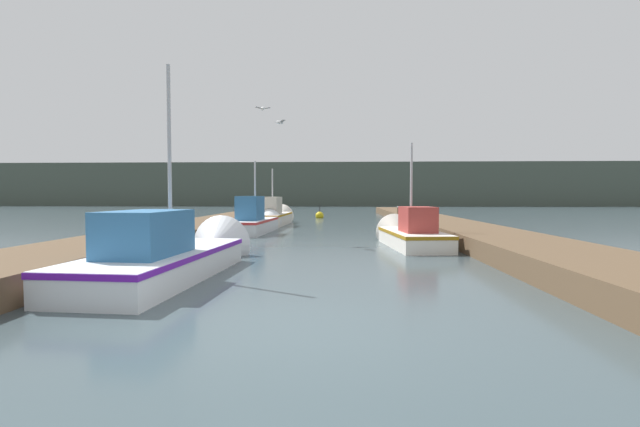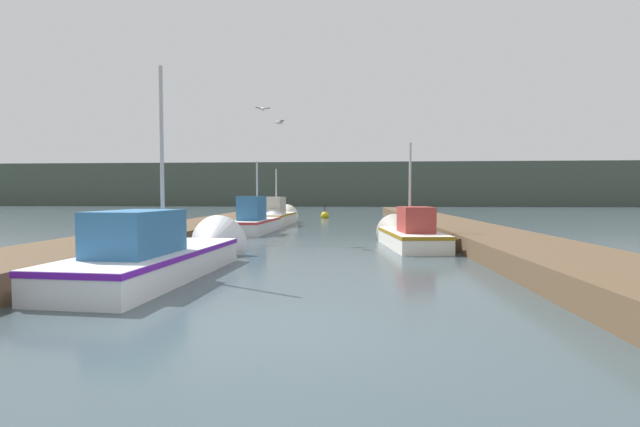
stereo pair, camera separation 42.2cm
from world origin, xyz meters
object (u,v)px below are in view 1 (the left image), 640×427
fishing_boat_1 (409,234)px  mooring_piling_1 (269,212)px  fishing_boat_2 (257,221)px  mooring_piling_0 (399,215)px  fishing_boat_3 (273,216)px  seagull_1 (263,109)px  channel_buoy (320,216)px  fishing_boat_0 (178,253)px  seagull_lead (280,122)px

fishing_boat_1 → mooring_piling_1: fishing_boat_1 is taller
fishing_boat_2 → mooring_piling_0: (7.48, 6.47, 0.02)m
fishing_boat_2 → fishing_boat_3: (0.02, 4.96, 0.01)m
seagull_1 → mooring_piling_0: bearing=-139.8°
fishing_boat_1 → seagull_1: (-5.19, 1.42, 4.51)m
fishing_boat_2 → channel_buoy: bearing=81.5°
fishing_boat_0 → mooring_piling_1: size_ratio=5.72×
fishing_boat_0 → fishing_boat_2: bearing=95.3°
fishing_boat_3 → mooring_piling_0: (7.45, 1.50, 0.00)m
mooring_piling_1 → channel_buoy: bearing=30.2°
fishing_boat_1 → fishing_boat_2: (-6.17, 5.13, 0.09)m
mooring_piling_1 → seagull_1: bearing=-81.6°
mooring_piling_0 → mooring_piling_1: (-8.49, 3.31, 0.04)m
seagull_lead → fishing_boat_1: bearing=-135.4°
fishing_boat_0 → mooring_piling_1: (-1.27, 20.18, 0.12)m
seagull_lead → fishing_boat_3: bearing=-28.2°
fishing_boat_1 → channel_buoy: bearing=96.6°
fishing_boat_3 → mooring_piling_1: size_ratio=5.43×
fishing_boat_1 → fishing_boat_3: fishing_boat_1 is taller
fishing_boat_0 → channel_buoy: 22.28m
fishing_boat_1 → seagull_1: bearing=158.8°
channel_buoy → seagull_lead: size_ratio=2.20×
fishing_boat_3 → channel_buoy: bearing=73.0°
fishing_boat_2 → fishing_boat_3: fishing_boat_2 is taller
channel_buoy → mooring_piling_1: bearing=-149.8°
fishing_boat_2 → mooring_piling_1: 9.83m
fishing_boat_2 → mooring_piling_0: size_ratio=5.68×
seagull_lead → seagull_1: size_ratio=0.90×
fishing_boat_2 → mooring_piling_1: size_ratio=5.25×
mooring_piling_0 → mooring_piling_1: bearing=158.7°
mooring_piling_0 → seagull_lead: 13.00m
fishing_boat_2 → channel_buoy: (2.42, 11.77, -0.32)m
mooring_piling_0 → seagull_1: 12.86m
fishing_boat_0 → fishing_boat_1: size_ratio=1.31×
fishing_boat_3 → seagull_lead: size_ratio=11.68×
channel_buoy → fishing_boat_3: bearing=-109.4°
fishing_boat_2 → fishing_boat_1: bearing=-36.7°
fishing_boat_3 → mooring_piling_1: 4.92m
seagull_lead → fishing_boat_0: bearing=127.6°
fishing_boat_3 → seagull_1: size_ratio=10.54×
mooring_piling_1 → seagull_lead: 15.08m
fishing_boat_2 → seagull_1: seagull_1 is taller
channel_buoy → seagull_lead: seagull_lead is taller
mooring_piling_0 → seagull_1: seagull_1 is taller
fishing_boat_2 → mooring_piling_1: bearing=99.0°
mooring_piling_1 → seagull_lead: size_ratio=2.15×
fishing_boat_0 → fishing_boat_3: bearing=94.8°
fishing_boat_0 → fishing_boat_3: (-0.24, 15.37, 0.07)m
fishing_boat_3 → channel_buoy: 7.22m
fishing_boat_0 → seagull_1: 8.08m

